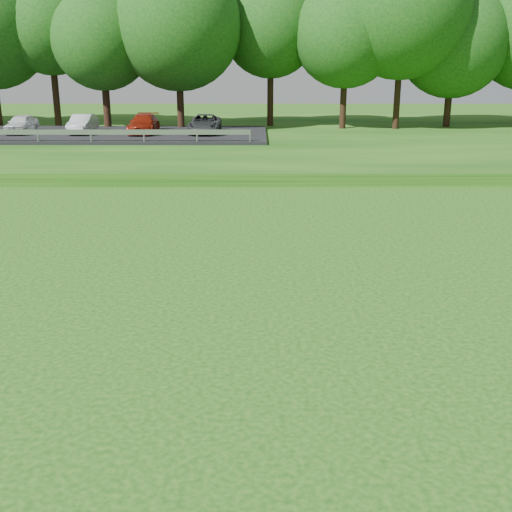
{
  "coord_description": "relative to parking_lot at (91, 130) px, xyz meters",
  "views": [
    {
      "loc": [
        -12.58,
        -9.47,
        5.72
      ],
      "look_at": [
        -12.61,
        4.56,
        1.3
      ],
      "focal_mm": 45.0,
      "sensor_mm": 36.0,
      "label": 1
    }
  ],
  "objects": [
    {
      "name": "berm",
      "position": [
        23.39,
        1.19,
        -0.73
      ],
      "size": [
        130.0,
        30.0,
        0.6
      ],
      "primitive_type": "cube",
      "color": "#10420C",
      "rests_on": "ground"
    },
    {
      "name": "treeline",
      "position": [
        23.39,
        5.19,
        7.07
      ],
      "size": [
        104.0,
        7.0,
        15.0
      ],
      "primitive_type": null,
      "color": "#0F4212",
      "rests_on": "berm"
    },
    {
      "name": "parking_lot",
      "position": [
        0.0,
        0.0,
        0.0
      ],
      "size": [
        24.0,
        9.0,
        1.38
      ],
      "color": "black",
      "rests_on": "berm"
    }
  ]
}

